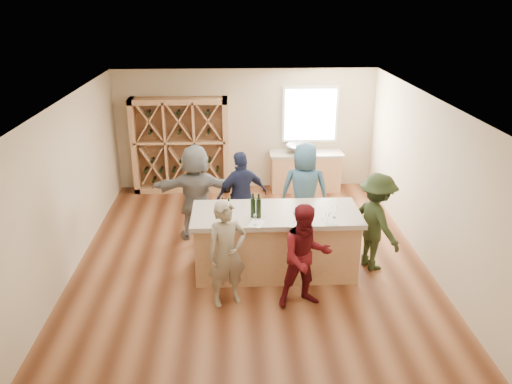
{
  "coord_description": "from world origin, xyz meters",
  "views": [
    {
      "loc": [
        -0.26,
        -7.84,
        4.38
      ],
      "look_at": [
        0.1,
        0.2,
        1.15
      ],
      "focal_mm": 35.0,
      "sensor_mm": 36.0,
      "label": 1
    }
  ],
  "objects_px": {
    "wine_rack": "(181,146)",
    "wine_bottle_a": "(223,210)",
    "wine_bottle_b": "(229,212)",
    "person_far_left": "(196,192)",
    "person_far_mid": "(242,196)",
    "wine_bottle_d": "(253,208)",
    "wine_bottle_e": "(259,208)",
    "person_near_right": "(306,257)",
    "person_near_left": "(227,254)",
    "person_far_right": "(305,191)",
    "tasting_counter_base": "(275,244)",
    "sink": "(298,149)",
    "person_server": "(376,222)"
  },
  "relations": [
    {
      "from": "person_server",
      "to": "person_far_left",
      "type": "bearing_deg",
      "value": 44.69
    },
    {
      "from": "wine_rack",
      "to": "wine_bottle_a",
      "type": "xyz_separation_m",
      "value": [
        1.04,
        -3.97,
        0.11
      ]
    },
    {
      "from": "wine_rack",
      "to": "wine_bottle_e",
      "type": "distance_m",
      "value": 4.29
    },
    {
      "from": "wine_bottle_e",
      "to": "person_near_right",
      "type": "height_order",
      "value": "person_near_right"
    },
    {
      "from": "person_near_right",
      "to": "sink",
      "type": "bearing_deg",
      "value": 73.4
    },
    {
      "from": "wine_bottle_a",
      "to": "person_server",
      "type": "relative_size",
      "value": 0.16
    },
    {
      "from": "sink",
      "to": "wine_bottle_b",
      "type": "bearing_deg",
      "value": -111.41
    },
    {
      "from": "wine_rack",
      "to": "wine_bottle_e",
      "type": "relative_size",
      "value": 6.86
    },
    {
      "from": "wine_bottle_d",
      "to": "wine_bottle_e",
      "type": "xyz_separation_m",
      "value": [
        0.09,
        -0.02,
        0.0
      ]
    },
    {
      "from": "wine_rack",
      "to": "person_near_right",
      "type": "bearing_deg",
      "value": -64.75
    },
    {
      "from": "wine_bottle_e",
      "to": "person_near_left",
      "type": "distance_m",
      "value": 0.95
    },
    {
      "from": "person_far_left",
      "to": "sink",
      "type": "bearing_deg",
      "value": -131.97
    },
    {
      "from": "wine_bottle_a",
      "to": "wine_bottle_d",
      "type": "distance_m",
      "value": 0.47
    },
    {
      "from": "sink",
      "to": "person_server",
      "type": "distance_m",
      "value": 3.76
    },
    {
      "from": "wine_bottle_d",
      "to": "person_near_right",
      "type": "relative_size",
      "value": 0.2
    },
    {
      "from": "person_near_left",
      "to": "wine_rack",
      "type": "bearing_deg",
      "value": 80.92
    },
    {
      "from": "wine_bottle_a",
      "to": "person_near_left",
      "type": "bearing_deg",
      "value": -85.1
    },
    {
      "from": "wine_bottle_d",
      "to": "person_far_right",
      "type": "distance_m",
      "value": 1.84
    },
    {
      "from": "tasting_counter_base",
      "to": "wine_bottle_e",
      "type": "distance_m",
      "value": 0.82
    },
    {
      "from": "person_far_mid",
      "to": "wine_bottle_a",
      "type": "bearing_deg",
      "value": 55.71
    },
    {
      "from": "sink",
      "to": "wine_bottle_d",
      "type": "xyz_separation_m",
      "value": [
        -1.18,
        -3.88,
        0.23
      ]
    },
    {
      "from": "wine_bottle_a",
      "to": "person_far_left",
      "type": "distance_m",
      "value": 1.63
    },
    {
      "from": "wine_rack",
      "to": "person_near_left",
      "type": "relative_size",
      "value": 1.33
    },
    {
      "from": "wine_bottle_a",
      "to": "person_near_left",
      "type": "xyz_separation_m",
      "value": [
        0.06,
        -0.7,
        -0.39
      ]
    },
    {
      "from": "sink",
      "to": "wine_bottle_e",
      "type": "xyz_separation_m",
      "value": [
        -1.1,
        -3.91,
        0.23
      ]
    },
    {
      "from": "person_near_left",
      "to": "person_far_right",
      "type": "relative_size",
      "value": 0.9
    },
    {
      "from": "person_near_right",
      "to": "person_far_left",
      "type": "distance_m",
      "value": 2.9
    },
    {
      "from": "sink",
      "to": "person_server",
      "type": "relative_size",
      "value": 0.32
    },
    {
      "from": "wine_bottle_b",
      "to": "person_far_left",
      "type": "xyz_separation_m",
      "value": [
        -0.63,
        1.6,
        -0.3
      ]
    },
    {
      "from": "person_far_left",
      "to": "wine_bottle_a",
      "type": "bearing_deg",
      "value": 109.92
    },
    {
      "from": "wine_bottle_b",
      "to": "person_far_left",
      "type": "relative_size",
      "value": 0.16
    },
    {
      "from": "wine_bottle_d",
      "to": "person_far_mid",
      "type": "xyz_separation_m",
      "value": [
        -0.15,
        1.42,
        -0.38
      ]
    },
    {
      "from": "wine_rack",
      "to": "person_server",
      "type": "distance_m",
      "value": 5.16
    },
    {
      "from": "person_near_right",
      "to": "person_far_left",
      "type": "height_order",
      "value": "person_far_left"
    },
    {
      "from": "sink",
      "to": "person_server",
      "type": "bearing_deg",
      "value": -76.74
    },
    {
      "from": "tasting_counter_base",
      "to": "person_far_right",
      "type": "xyz_separation_m",
      "value": [
        0.65,
        1.32,
        0.42
      ]
    },
    {
      "from": "tasting_counter_base",
      "to": "wine_bottle_a",
      "type": "relative_size",
      "value": 9.67
    },
    {
      "from": "wine_rack",
      "to": "sink",
      "type": "bearing_deg",
      "value": -1.49
    },
    {
      "from": "tasting_counter_base",
      "to": "wine_bottle_b",
      "type": "distance_m",
      "value": 1.08
    },
    {
      "from": "wine_bottle_d",
      "to": "person_far_left",
      "type": "distance_m",
      "value": 1.83
    },
    {
      "from": "wine_bottle_b",
      "to": "person_far_right",
      "type": "relative_size",
      "value": 0.16
    },
    {
      "from": "person_far_right",
      "to": "wine_bottle_a",
      "type": "bearing_deg",
      "value": 52.38
    },
    {
      "from": "person_near_right",
      "to": "tasting_counter_base",
      "type": "bearing_deg",
      "value": 98.72
    },
    {
      "from": "tasting_counter_base",
      "to": "person_server",
      "type": "bearing_deg",
      "value": 1.87
    },
    {
      "from": "wine_bottle_b",
      "to": "person_far_right",
      "type": "distance_m",
      "value": 2.15
    },
    {
      "from": "sink",
      "to": "person_far_mid",
      "type": "xyz_separation_m",
      "value": [
        -1.34,
        -2.47,
        -0.16
      ]
    },
    {
      "from": "sink",
      "to": "person_far_mid",
      "type": "height_order",
      "value": "person_far_mid"
    },
    {
      "from": "wine_bottle_e",
      "to": "person_far_right",
      "type": "xyz_separation_m",
      "value": [
        0.94,
        1.51,
        -0.32
      ]
    },
    {
      "from": "tasting_counter_base",
      "to": "person_far_right",
      "type": "height_order",
      "value": "person_far_right"
    },
    {
      "from": "wine_bottle_a",
      "to": "person_far_left",
      "type": "relative_size",
      "value": 0.15
    }
  ]
}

